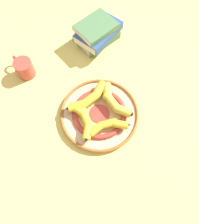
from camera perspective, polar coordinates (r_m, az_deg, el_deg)
name	(u,v)px	position (r m, az deg, el deg)	size (l,w,h in m)	color
ground_plane	(99,121)	(0.90, -0.24, -2.32)	(2.80, 2.80, 0.00)	#E5CC6B
decorative_bowl	(100,114)	(0.90, 0.00, -0.52)	(0.32, 0.32, 0.03)	tan
banana_a	(109,125)	(0.85, 2.44, -3.48)	(0.11, 0.15, 0.03)	gold
banana_b	(84,120)	(0.86, -4.10, -2.08)	(0.14, 0.13, 0.03)	yellow
banana_c	(88,99)	(0.89, -2.97, 3.51)	(0.19, 0.13, 0.04)	gold
banana_d	(114,101)	(0.89, 3.70, 2.96)	(0.13, 0.16, 0.03)	gold
book_stack	(98,33)	(1.07, -0.52, 19.93)	(0.24, 0.20, 0.11)	#4C754C
coffee_mug	(24,68)	(1.03, -19.08, 10.83)	(0.08, 0.12, 0.08)	#B24238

